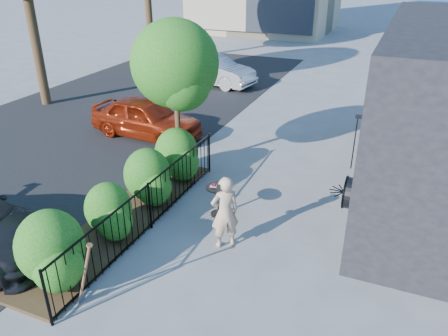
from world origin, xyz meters
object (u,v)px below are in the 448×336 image
at_px(woman, 225,212).
at_px(car_silver, 212,70).
at_px(cafe_table, 219,195).
at_px(car_red, 146,118).
at_px(shovel, 84,277).
at_px(patio_tree, 177,70).

height_order(woman, car_silver, woman).
distance_m(cafe_table, car_silver, 11.20).
height_order(car_red, car_silver, car_silver).
bearing_deg(woman, shovel, 19.43).
bearing_deg(car_red, cafe_table, -126.08).
height_order(woman, shovel, woman).
relative_size(cafe_table, woman, 0.49).
bearing_deg(patio_tree, car_red, 140.57).
distance_m(woman, car_silver, 12.37).
relative_size(woman, shovel, 1.17).
distance_m(patio_tree, cafe_table, 3.38).
distance_m(cafe_table, shovel, 3.58).
height_order(patio_tree, car_red, patio_tree).
bearing_deg(cafe_table, woman, -60.65).
bearing_deg(patio_tree, car_silver, 108.97).
bearing_deg(shovel, car_silver, 105.93).
bearing_deg(patio_tree, shovel, -79.23).
bearing_deg(car_red, shovel, -150.76).
xyz_separation_m(patio_tree, cafe_table, (1.86, -1.69, -2.27)).
relative_size(patio_tree, car_red, 1.06).
bearing_deg(patio_tree, cafe_table, -42.24).
height_order(patio_tree, cafe_table, patio_tree).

